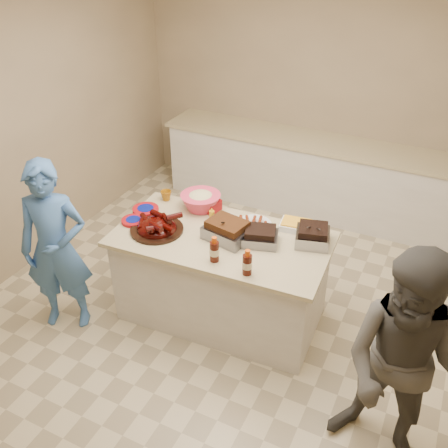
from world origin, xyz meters
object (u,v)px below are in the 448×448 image
at_px(coleslaw_bowl, 201,209).
at_px(bbq_bottle_a, 215,260).
at_px(rib_platter, 157,231).
at_px(roasting_pan, 312,243).
at_px(island, 222,314).
at_px(mustard_bottle, 212,220).
at_px(plastic_cup, 167,200).
at_px(guest_blue, 71,319).
at_px(bbq_bottle_b, 247,274).

bearing_deg(coleslaw_bowl, bbq_bottle_a, -54.15).
height_order(rib_platter, bbq_bottle_a, bbq_bottle_a).
bearing_deg(roasting_pan, coleslaw_bowl, 160.36).
bearing_deg(island, mustard_bottle, 130.48).
height_order(island, plastic_cup, plastic_cup).
distance_m(island, mustard_bottle, 0.88).
xyz_separation_m(mustard_bottle, plastic_cup, (-0.54, 0.13, 0.00)).
bearing_deg(guest_blue, rib_platter, 11.72).
relative_size(rib_platter, bbq_bottle_b, 2.13).
bearing_deg(plastic_cup, roasting_pan, -3.58).
bearing_deg(bbq_bottle_b, roasting_pan, 62.43).
xyz_separation_m(rib_platter, mustard_bottle, (0.34, 0.35, 0.00)).
bearing_deg(rib_platter, bbq_bottle_a, -14.62).
bearing_deg(mustard_bottle, island, -46.53).
height_order(rib_platter, roasting_pan, rib_platter).
xyz_separation_m(mustard_bottle, guest_blue, (-1.00, -0.85, -0.84)).
relative_size(coleslaw_bowl, bbq_bottle_b, 1.72).
xyz_separation_m(coleslaw_bowl, mustard_bottle, (0.18, -0.13, 0.00)).
height_order(bbq_bottle_b, plastic_cup, bbq_bottle_b).
bearing_deg(island, bbq_bottle_b, -45.36).
height_order(island, guest_blue, island).
bearing_deg(plastic_cup, island, -24.45).
distance_m(island, roasting_pan, 1.12).
bearing_deg(roasting_pan, plastic_cup, 161.48).
bearing_deg(island, bbq_bottle_a, -75.97).
distance_m(coleslaw_bowl, guest_blue, 1.53).
height_order(island, bbq_bottle_a, bbq_bottle_a).
bearing_deg(plastic_cup, rib_platter, -67.10).
relative_size(island, coleslaw_bowl, 4.92).
relative_size(rib_platter, guest_blue, 0.29).
bearing_deg(plastic_cup, guest_blue, -115.05).
bearing_deg(mustard_bottle, bbq_bottle_b, -43.81).
distance_m(roasting_pan, bbq_bottle_b, 0.67).
distance_m(rib_platter, roasting_pan, 1.28).
height_order(bbq_bottle_a, plastic_cup, bbq_bottle_a).
distance_m(bbq_bottle_b, mustard_bottle, 0.80).
xyz_separation_m(coleslaw_bowl, guest_blue, (-0.82, -0.98, -0.84)).
bearing_deg(island, plastic_cup, 152.56).
xyz_separation_m(roasting_pan, coleslaw_bowl, (-1.06, 0.09, 0.00)).
bearing_deg(plastic_cup, bbq_bottle_b, -31.48).
relative_size(island, rib_platter, 3.97).
xyz_separation_m(roasting_pan, bbq_bottle_b, (-0.31, -0.59, 0.00)).
xyz_separation_m(coleslaw_bowl, plastic_cup, (-0.36, 0.00, 0.00)).
distance_m(island, guest_blue, 1.36).
bearing_deg(guest_blue, bbq_bottle_a, -10.67).
xyz_separation_m(island, coleslaw_bowl, (-0.37, 0.33, 0.84)).
xyz_separation_m(coleslaw_bowl, bbq_bottle_a, (0.46, -0.64, 0.00)).
distance_m(mustard_bottle, plastic_cup, 0.56).
distance_m(rib_platter, guest_blue, 1.18).
distance_m(coleslaw_bowl, mustard_bottle, 0.22).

